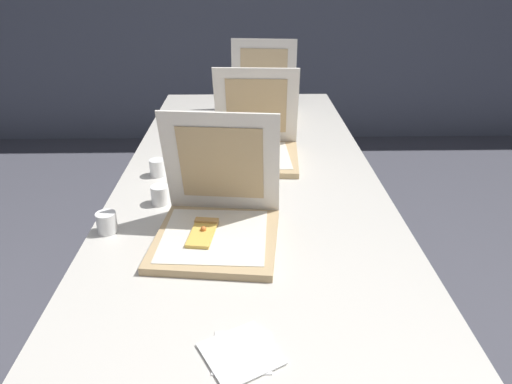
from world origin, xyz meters
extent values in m
cube|color=beige|center=(0.00, 0.68, 0.71)|extent=(0.94, 2.48, 0.03)
cylinder|color=gray|center=(-0.40, 1.85, 0.35)|extent=(0.04, 0.04, 0.70)
cylinder|color=gray|center=(0.40, 1.85, 0.35)|extent=(0.04, 0.04, 0.70)
cube|color=tan|center=(-0.10, 0.30, 0.74)|extent=(0.37, 0.37, 0.02)
cube|color=silver|center=(-0.10, 0.30, 0.75)|extent=(0.31, 0.31, 0.00)
cube|color=silver|center=(-0.08, 0.43, 0.91)|extent=(0.34, 0.12, 0.33)
cube|color=tan|center=(-0.08, 0.42, 0.92)|extent=(0.25, 0.08, 0.24)
cube|color=#E5B74C|center=(-0.13, 0.30, 0.76)|extent=(0.08, 0.14, 0.01)
cube|color=tan|center=(-0.13, 0.36, 0.76)|extent=(0.07, 0.03, 0.02)
sphere|color=orange|center=(-0.13, 0.31, 0.77)|extent=(0.02, 0.02, 0.02)
cube|color=tan|center=(0.02, 0.89, 0.74)|extent=(0.36, 0.36, 0.02)
cube|color=silver|center=(0.02, 0.89, 0.75)|extent=(0.29, 0.29, 0.00)
cube|color=silver|center=(0.03, 1.02, 0.91)|extent=(0.34, 0.12, 0.33)
cube|color=tan|center=(0.03, 1.01, 0.91)|extent=(0.25, 0.08, 0.23)
cube|color=#E0B266|center=(0.03, 0.86, 0.76)|extent=(0.12, 0.14, 0.01)
cube|color=tan|center=(0.06, 0.91, 0.76)|extent=(0.07, 0.06, 0.02)
sphere|color=orange|center=(0.05, 0.86, 0.77)|extent=(0.02, 0.02, 0.02)
sphere|color=red|center=(0.01, 0.85, 0.77)|extent=(0.02, 0.02, 0.02)
cube|color=tan|center=(0.06, 1.45, 0.74)|extent=(0.37, 0.37, 0.02)
cube|color=silver|center=(0.06, 1.45, 0.75)|extent=(0.34, 0.34, 0.00)
cube|color=silver|center=(0.08, 1.62, 0.92)|extent=(0.34, 0.06, 0.34)
cube|color=tan|center=(0.08, 1.62, 0.92)|extent=(0.24, 0.04, 0.24)
cylinder|color=white|center=(-0.41, 0.36, 0.76)|extent=(0.06, 0.06, 0.06)
cylinder|color=white|center=(-0.29, 0.54, 0.76)|extent=(0.06, 0.06, 0.06)
cylinder|color=white|center=(-0.33, 0.76, 0.76)|extent=(0.06, 0.06, 0.06)
cylinder|color=white|center=(-0.22, 1.04, 0.76)|extent=(0.06, 0.06, 0.06)
cube|color=white|center=(-0.02, -0.11, 0.73)|extent=(0.12, 0.12, 0.00)
cube|color=white|center=(-0.02, -0.12, 0.73)|extent=(0.18, 0.18, 0.00)
camera|label=1|loc=(-0.01, -0.81, 1.44)|focal=32.65mm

